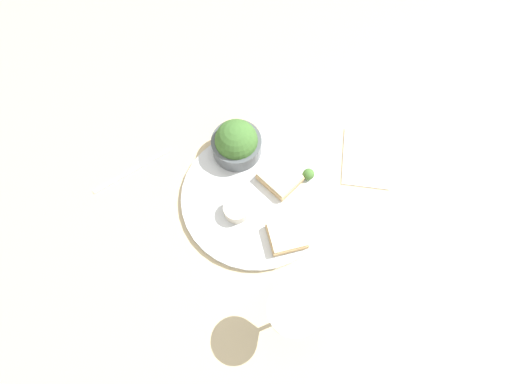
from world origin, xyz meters
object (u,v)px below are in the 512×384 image
salad_bowl (236,143)px  wine_glass (293,311)px  cheese_toast_near (280,177)px  napkin (366,158)px  sauce_ramekin (236,209)px  fork (132,170)px  cheese_toast_far (287,236)px

salad_bowl → wine_glass: bearing=-55.2°
cheese_toast_near → napkin: (0.18, 0.13, -0.02)m
sauce_ramekin → fork: size_ratio=0.35×
cheese_toast_far → fork: cheese_toast_far is taller
salad_bowl → napkin: (0.30, 0.08, -0.05)m
napkin → fork: bearing=-158.0°
salad_bowl → napkin: 0.31m
cheese_toast_far → fork: bearing=173.7°
sauce_ramekin → cheese_toast_near: bearing=57.6°
cheese_toast_far → napkin: 0.28m
cheese_toast_far → wine_glass: size_ratio=0.67×
wine_glass → fork: (-0.45, 0.20, -0.11)m
sauce_ramekin → wine_glass: 0.26m
salad_bowl → wine_glass: 0.40m
sauce_ramekin → cheese_toast_near: (0.07, 0.11, -0.00)m
wine_glass → napkin: 0.43m
sauce_ramekin → cheese_toast_far: bearing=-9.6°
fork → wine_glass: bearing=-24.2°
cheese_toast_near → salad_bowl: bearing=160.7°
sauce_ramekin → wine_glass: size_ratio=0.37×
cheese_toast_near → napkin: cheese_toast_near is taller
fork → sauce_ramekin: bearing=-4.7°
cheese_toast_near → napkin: bearing=35.1°
cheese_toast_far → fork: (-0.39, 0.04, -0.02)m
wine_glass → napkin: wine_glass is taller
sauce_ramekin → napkin: size_ratio=0.34×
salad_bowl → sauce_ramekin: 0.16m
sauce_ramekin → fork: 0.27m
napkin → fork: same height
salad_bowl → cheese_toast_far: bearing=-44.0°
cheese_toast_far → napkin: size_ratio=0.62×
napkin → wine_glass: bearing=-100.0°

